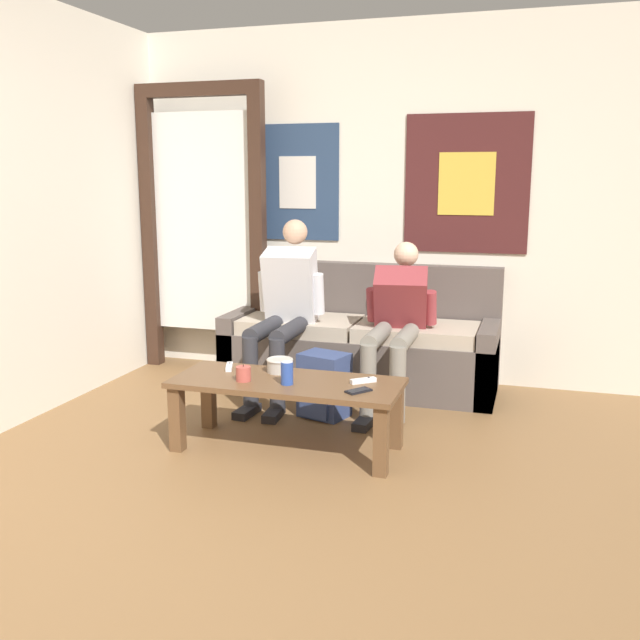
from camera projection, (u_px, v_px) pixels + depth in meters
name	position (u px, v px, depth m)	size (l,w,h in m)	color
ground_plane	(228.00, 581.00, 2.65)	(18.00, 18.00, 0.00)	brown
wall_back	(393.00, 205.00, 5.16)	(10.00, 0.07, 2.55)	silver
door_frame	(203.00, 214.00, 5.37)	(1.00, 0.10, 2.15)	#382319
couch	(361.00, 346.00, 5.07)	(1.91, 0.69, 0.86)	#564C47
coffee_table	(287.00, 392.00, 3.87)	(1.25, 0.50, 0.39)	brown
person_seated_adult	(285.00, 304.00, 4.77)	(0.47, 0.90, 1.19)	#2D2D33
person_seated_teen	(396.00, 319.00, 4.58)	(0.47, 0.97, 1.05)	gray
backpack	(323.00, 387.00, 4.43)	(0.33, 0.30, 0.40)	navy
ceramic_bowl	(280.00, 365.00, 4.01)	(0.15, 0.15, 0.08)	#B7B2A8
pillar_candle	(243.00, 374.00, 3.84)	(0.08, 0.08, 0.09)	#B24C42
drink_can_blue	(287.00, 373.00, 3.77)	(0.07, 0.07, 0.12)	#28479E
game_controller_near_left	(229.00, 367.00, 4.09)	(0.08, 0.15, 0.03)	white
game_controller_near_right	(363.00, 381.00, 3.81)	(0.13, 0.12, 0.03)	white
cell_phone	(358.00, 391.00, 3.65)	(0.13, 0.15, 0.01)	black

